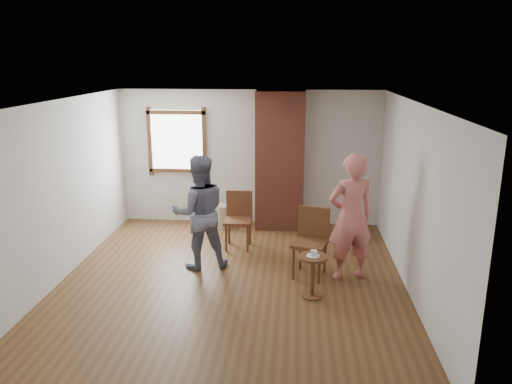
# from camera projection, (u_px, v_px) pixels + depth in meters

# --- Properties ---
(ground) EXTENTS (5.50, 5.50, 0.00)m
(ground) POSITION_uv_depth(u_px,v_px,m) (232.00, 281.00, 7.31)
(ground) COLOR brown
(ground) RESTS_ON ground
(room_shell) EXTENTS (5.04, 5.52, 2.62)m
(room_shell) POSITION_uv_depth(u_px,v_px,m) (232.00, 152.00, 7.43)
(room_shell) COLOR silver
(room_shell) RESTS_ON ground
(brick_chimney) EXTENTS (0.90, 0.50, 2.60)m
(brick_chimney) POSITION_uv_depth(u_px,v_px,m) (280.00, 161.00, 9.33)
(brick_chimney) COLOR #9E4C38
(brick_chimney) RESTS_ON ground
(stoneware_crock) EXTENTS (0.46, 0.46, 0.45)m
(stoneware_crock) POSITION_uv_depth(u_px,v_px,m) (224.00, 216.00, 9.60)
(stoneware_crock) COLOR tan
(stoneware_crock) RESTS_ON ground
(dark_pot) EXTENTS (0.20, 0.20, 0.16)m
(dark_pot) POSITION_uv_depth(u_px,v_px,m) (197.00, 222.00, 9.68)
(dark_pot) COLOR black
(dark_pot) RESTS_ON ground
(dining_chair_left) EXTENTS (0.46, 0.46, 0.97)m
(dining_chair_left) POSITION_uv_depth(u_px,v_px,m) (239.00, 216.00, 8.55)
(dining_chair_left) COLOR brown
(dining_chair_left) RESTS_ON ground
(dining_chair_right) EXTENTS (0.59, 0.59, 1.02)m
(dining_chair_right) POSITION_uv_depth(u_px,v_px,m) (311.00, 238.00, 7.43)
(dining_chair_right) COLOR brown
(dining_chair_right) RESTS_ON ground
(side_table) EXTENTS (0.40, 0.40, 0.60)m
(side_table) POSITION_uv_depth(u_px,v_px,m) (313.00, 269.00, 6.74)
(side_table) COLOR brown
(side_table) RESTS_ON ground
(cake_plate) EXTENTS (0.18, 0.18, 0.01)m
(cake_plate) POSITION_uv_depth(u_px,v_px,m) (313.00, 256.00, 6.69)
(cake_plate) COLOR white
(cake_plate) RESTS_ON side_table
(cake_slice) EXTENTS (0.08, 0.07, 0.06)m
(cake_slice) POSITION_uv_depth(u_px,v_px,m) (314.00, 253.00, 6.68)
(cake_slice) COLOR white
(cake_slice) RESTS_ON cake_plate
(man) EXTENTS (1.03, 0.91, 1.78)m
(man) POSITION_uv_depth(u_px,v_px,m) (199.00, 213.00, 7.61)
(man) COLOR black
(man) RESTS_ON ground
(person_pink) EXTENTS (0.79, 0.64, 1.88)m
(person_pink) POSITION_uv_depth(u_px,v_px,m) (351.00, 217.00, 7.20)
(person_pink) COLOR #D26E69
(person_pink) RESTS_ON ground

